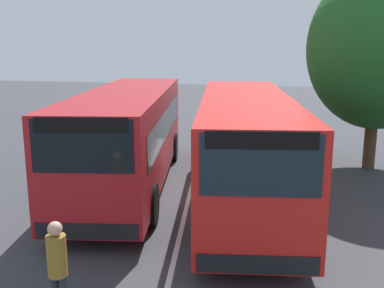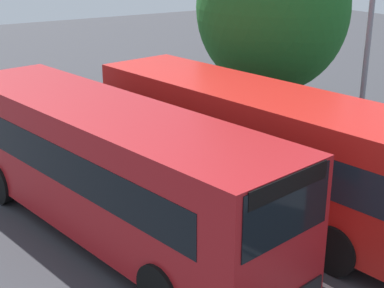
{
  "view_description": "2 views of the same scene",
  "coord_description": "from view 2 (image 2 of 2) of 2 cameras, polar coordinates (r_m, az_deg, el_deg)",
  "views": [
    {
      "loc": [
        13.24,
        3.1,
        4.57
      ],
      "look_at": [
        0.91,
        0.27,
        1.76
      ],
      "focal_mm": 42.32,
      "sensor_mm": 36.0,
      "label": 1
    },
    {
      "loc": [
        10.99,
        -6.83,
        6.57
      ],
      "look_at": [
        -0.12,
        0.13,
        1.85
      ],
      "focal_mm": 52.82,
      "sensor_mm": 36.0,
      "label": 2
    }
  ],
  "objects": [
    {
      "name": "bus_center_left",
      "position": [
        14.41,
        6.67,
        0.07
      ],
      "size": [
        10.61,
        4.08,
        3.12
      ],
      "rotation": [
        0.0,
        0.0,
        0.16
      ],
      "color": "red",
      "rests_on": "ground"
    },
    {
      "name": "lane_stripe_outer_left",
      "position": [
        14.51,
        -0.2,
        -7.09
      ],
      "size": [
        15.93,
        2.59,
        0.01
      ],
      "primitive_type": "cube",
      "rotation": [
        0.0,
        0.0,
        0.15
      ],
      "color": "silver",
      "rests_on": "ground"
    },
    {
      "name": "street_lamp",
      "position": [
        16.84,
        16.81,
        9.6
      ],
      "size": [
        0.21,
        2.2,
        6.59
      ],
      "rotation": [
        0.0,
        0.0,
        -1.58
      ],
      "color": "gray",
      "rests_on": "ground"
    },
    {
      "name": "depot_tree",
      "position": [
        19.89,
        8.04,
        13.45
      ],
      "size": [
        5.53,
        4.98,
        7.34
      ],
      "color": "#4C3823",
      "rests_on": "ground"
    },
    {
      "name": "ground_plane",
      "position": [
        14.51,
        -0.2,
        -7.11
      ],
      "size": [
        75.52,
        75.52,
        0.0
      ],
      "primitive_type": "plane",
      "color": "#38383D"
    },
    {
      "name": "bus_far_left",
      "position": [
        13.07,
        -8.49,
        -2.12
      ],
      "size": [
        10.62,
        4.28,
        3.12
      ],
      "rotation": [
        0.0,
        0.0,
        0.18
      ],
      "color": "#AD191E",
      "rests_on": "ground"
    }
  ]
}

